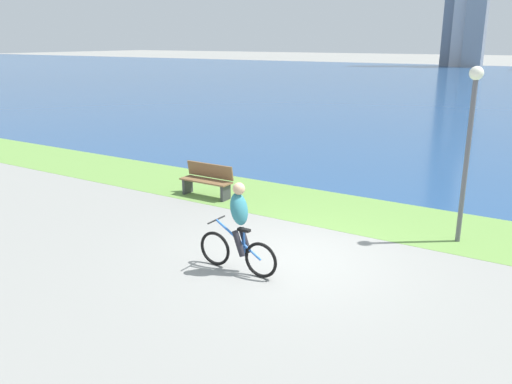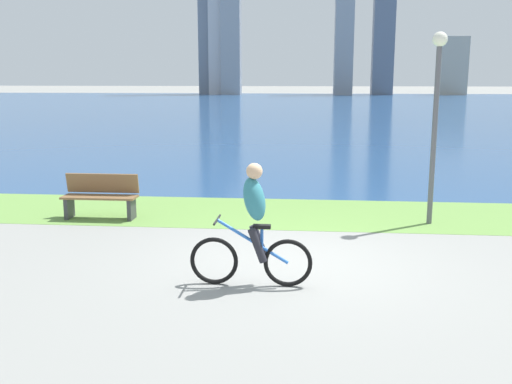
# 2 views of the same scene
# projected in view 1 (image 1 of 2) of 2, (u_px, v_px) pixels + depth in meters

# --- Properties ---
(ground_plane) EXTENTS (300.00, 300.00, 0.00)m
(ground_plane) POSITION_uv_depth(u_px,v_px,m) (291.00, 259.00, 10.33)
(ground_plane) COLOR gray
(grass_strip_bayside) EXTENTS (120.00, 2.82, 0.01)m
(grass_strip_bayside) POSITION_uv_depth(u_px,v_px,m) (356.00, 213.00, 13.04)
(grass_strip_bayside) COLOR #6B9947
(grass_strip_bayside) RESTS_ON ground
(cyclist_lead) EXTENTS (1.69, 0.52, 1.71)m
(cyclist_lead) POSITION_uv_depth(u_px,v_px,m) (239.00, 229.00, 9.55)
(cyclist_lead) COLOR black
(cyclist_lead) RESTS_ON ground
(bench_near_path) EXTENTS (1.50, 0.47, 0.90)m
(bench_near_path) POSITION_uv_depth(u_px,v_px,m) (207.00, 180.00, 14.34)
(bench_near_path) COLOR brown
(bench_near_path) RESTS_ON ground
(lamppost_tall) EXTENTS (0.28, 0.28, 3.65)m
(lamppost_tall) POSITION_uv_depth(u_px,v_px,m) (470.00, 129.00, 10.57)
(lamppost_tall) COLOR #595960
(lamppost_tall) RESTS_ON ground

